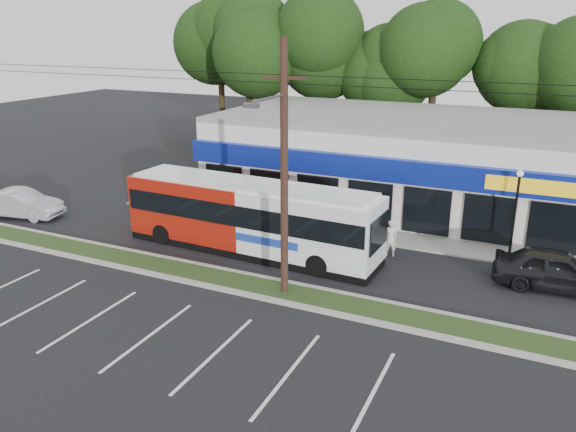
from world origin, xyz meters
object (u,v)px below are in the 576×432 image
(lamp_post, at_px, (516,204))
(pedestrian_a, at_px, (390,238))
(car_silver, at_px, (21,204))
(metrobus, at_px, (251,215))
(car_dark, at_px, (557,270))
(pedestrian_b, at_px, (333,228))
(utility_pole, at_px, (279,164))

(lamp_post, distance_m, pedestrian_a, 5.86)
(lamp_post, xyz_separation_m, car_silver, (-25.81, -5.30, -1.88))
(lamp_post, relative_size, metrobus, 0.33)
(lamp_post, bearing_deg, car_dark, -53.18)
(pedestrian_a, distance_m, pedestrian_b, 2.91)
(lamp_post, bearing_deg, pedestrian_a, -157.99)
(car_dark, height_order, pedestrian_a, pedestrian_a)
(metrobus, bearing_deg, pedestrian_a, 21.62)
(utility_pole, relative_size, pedestrian_b, 26.38)
(utility_pole, bearing_deg, metrobus, 132.47)
(utility_pole, height_order, lamp_post, utility_pole)
(lamp_post, height_order, car_silver, lamp_post)
(pedestrian_a, height_order, pedestrian_b, pedestrian_b)
(lamp_post, relative_size, car_dark, 0.85)
(car_silver, height_order, pedestrian_a, pedestrian_a)
(pedestrian_a, bearing_deg, car_silver, -13.20)
(car_silver, bearing_deg, metrobus, -96.82)
(utility_pole, distance_m, pedestrian_a, 7.92)
(pedestrian_b, bearing_deg, utility_pole, 92.58)
(car_silver, bearing_deg, pedestrian_b, -90.43)
(car_dark, bearing_deg, lamp_post, 33.75)
(utility_pole, distance_m, car_silver, 18.42)
(metrobus, height_order, pedestrian_b, metrobus)
(metrobus, bearing_deg, lamp_post, 22.80)
(utility_pole, relative_size, pedestrian_a, 27.78)
(utility_pole, bearing_deg, pedestrian_a, 62.67)
(utility_pole, height_order, pedestrian_a, utility_pole)
(lamp_post, relative_size, pedestrian_a, 2.36)
(lamp_post, relative_size, pedestrian_b, 2.24)
(utility_pole, distance_m, lamp_post, 11.67)
(car_silver, xyz_separation_m, pedestrian_b, (17.72, 3.24, 0.16))
(utility_pole, bearing_deg, car_silver, 171.70)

